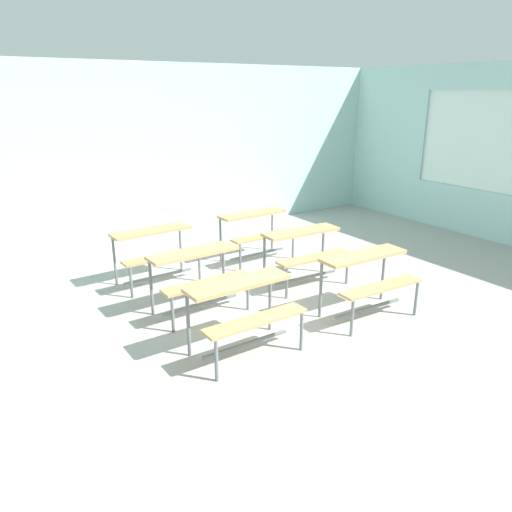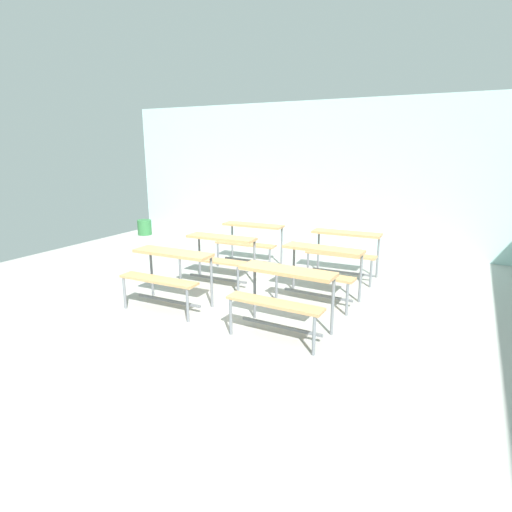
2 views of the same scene
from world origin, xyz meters
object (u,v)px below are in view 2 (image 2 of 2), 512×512
(desk_bench_r0c1, at_px, (283,287))
(desk_bench_r1c1, at_px, (320,262))
(desk_bench_r1c0, at_px, (218,249))
(desk_bench_r0c0, at_px, (168,266))
(desk_bench_r2c1, at_px, (344,244))
(trash_bin, at_px, (145,227))
(desk_bench_r2c0, at_px, (250,235))

(desk_bench_r0c1, bearing_deg, desk_bench_r1c1, 90.97)
(desk_bench_r1c0, relative_size, desk_bench_r1c1, 0.99)
(desk_bench_r0c0, distance_m, desk_bench_r2c1, 2.87)
(desk_bench_r0c0, xyz_separation_m, desk_bench_r0c1, (1.66, -0.07, 0.00))
(desk_bench_r1c1, distance_m, trash_bin, 5.82)
(desk_bench_r0c1, xyz_separation_m, trash_bin, (-5.26, 3.60, -0.38))
(desk_bench_r0c1, relative_size, desk_bench_r1c0, 1.00)
(desk_bench_r2c0, bearing_deg, desk_bench_r1c0, -89.63)
(desk_bench_r0c0, xyz_separation_m, trash_bin, (-3.60, 3.53, -0.38))
(desk_bench_r0c1, distance_m, trash_bin, 6.39)
(desk_bench_r1c1, xyz_separation_m, desk_bench_r2c1, (-0.00, 1.21, 0.00))
(desk_bench_r0c1, xyz_separation_m, desk_bench_r2c0, (-1.66, 2.35, 0.00))
(desk_bench_r0c1, relative_size, desk_bench_r1c1, 0.99)
(desk_bench_r0c0, xyz_separation_m, desk_bench_r2c1, (1.68, 2.33, 0.00))
(desk_bench_r2c0, relative_size, desk_bench_r2c1, 1.01)
(desk_bench_r0c1, height_order, desk_bench_r1c1, same)
(desk_bench_r0c1, bearing_deg, trash_bin, 147.56)
(desk_bench_r1c0, bearing_deg, desk_bench_r0c0, -94.95)
(desk_bench_r2c1, relative_size, trash_bin, 3.09)
(desk_bench_r1c1, bearing_deg, trash_bin, 158.32)
(desk_bench_r0c1, distance_m, desk_bench_r1c0, 1.99)
(desk_bench_r1c0, relative_size, desk_bench_r2c1, 1.00)
(desk_bench_r2c0, xyz_separation_m, trash_bin, (-3.60, 1.25, -0.38))
(desk_bench_r1c1, relative_size, desk_bench_r2c1, 1.01)
(desk_bench_r1c0, distance_m, trash_bin, 4.40)
(desk_bench_r0c1, xyz_separation_m, desk_bench_r2c1, (0.02, 2.40, 0.00))
(desk_bench_r1c0, xyz_separation_m, desk_bench_r2c1, (1.62, 1.22, 0.00))
(desk_bench_r2c0, height_order, desk_bench_r2c1, same)
(desk_bench_r0c1, xyz_separation_m, desk_bench_r1c0, (-1.60, 1.18, 0.00))
(desk_bench_r0c0, bearing_deg, trash_bin, 134.52)
(desk_bench_r0c1, relative_size, desk_bench_r2c1, 1.00)
(desk_bench_r2c0, bearing_deg, desk_bench_r0c0, -92.47)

